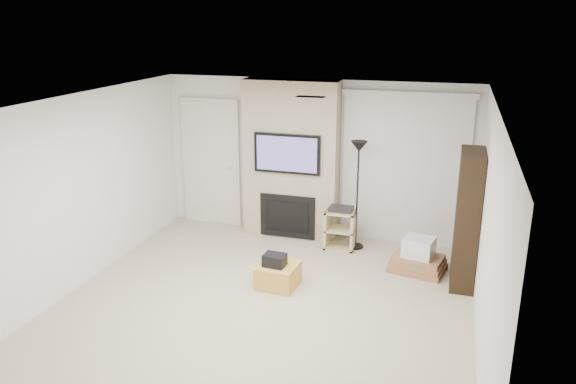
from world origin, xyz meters
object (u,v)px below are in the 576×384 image
(av_stand, at_px, (340,226))
(ottoman, at_px, (278,275))
(box_stack, at_px, (418,258))
(bookshelf, at_px, (467,219))
(floor_lamp, at_px, (358,165))

(av_stand, bearing_deg, ottoman, -109.26)
(av_stand, height_order, box_stack, av_stand)
(ottoman, bearing_deg, box_stack, 29.90)
(ottoman, height_order, av_stand, av_stand)
(bookshelf, bearing_deg, ottoman, -160.76)
(av_stand, xyz_separation_m, bookshelf, (1.80, -0.69, 0.55))
(av_stand, relative_size, bookshelf, 0.37)
(box_stack, xyz_separation_m, bookshelf, (0.59, -0.19, 0.71))
(box_stack, height_order, bookshelf, bookshelf)
(floor_lamp, xyz_separation_m, box_stack, (0.98, -0.59, -1.13))
(av_stand, height_order, bookshelf, bookshelf)
(box_stack, distance_m, bookshelf, 0.95)
(bookshelf, bearing_deg, box_stack, 162.60)
(av_stand, relative_size, box_stack, 0.79)
(floor_lamp, relative_size, box_stack, 2.01)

